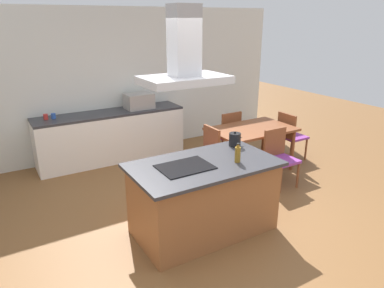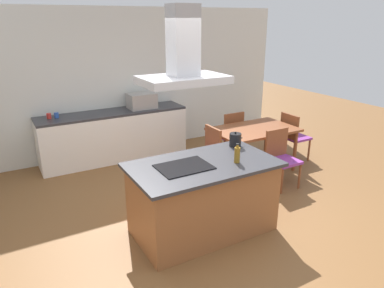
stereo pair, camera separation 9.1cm
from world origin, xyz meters
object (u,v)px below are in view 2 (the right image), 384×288
Objects in this scene: cooktop at (184,167)px; tea_kettle at (235,140)px; coffee_mug_blue at (56,115)px; chair_at_left_end at (207,152)px; coffee_mug_red at (49,116)px; chair_facing_back_wall at (230,132)px; countertop_microwave at (142,101)px; olive_oil_bottle at (237,155)px; chair_at_right_end at (293,134)px; dining_table at (254,133)px; range_hood at (183,59)px; chair_facing_island at (280,154)px.

tea_kettle is (0.93, 0.30, 0.08)m from cooktop.
chair_at_left_end is at bearing -42.55° from coffee_mug_blue.
coffee_mug_red reaches higher than chair_at_left_end.
coffee_mug_red is 3.18m from chair_facing_back_wall.
olive_oil_bottle is at bearing -90.95° from countertop_microwave.
countertop_microwave is 2.85m from chair_at_right_end.
chair_at_right_end is (1.96, 0.89, -0.48)m from tea_kettle.
coffee_mug_red is 3.45m from dining_table.
coffee_mug_blue is at bearing 154.85° from chair_at_right_end.
countertop_microwave is 1.82m from chair_at_left_end.
countertop_microwave is at bearing 77.13° from range_hood.
tea_kettle is 3.27m from coffee_mug_red.
chair_at_left_end is 1.13m from chair_facing_back_wall.
coffee_mug_blue is 3.28m from range_hood.
countertop_microwave is 2.75m from chair_facing_island.
range_hood reaches higher than cooktop.
dining_table is (2.83, -1.76, -0.28)m from coffee_mug_blue.
coffee_mug_red is at bearing 108.40° from cooktop.
coffee_mug_red is 0.10× the size of chair_at_left_end.
cooktop is 2.58× the size of olive_oil_bottle.
tea_kettle is 0.15× the size of dining_table.
chair_facing_island is at bearing 11.98° from tea_kettle.
chair_at_right_end reaches higher than dining_table.
chair_facing_island is (0.92, -0.67, 0.00)m from chair_at_left_end.
tea_kettle is 0.23× the size of chair_at_right_end.
coffee_mug_blue reaches higher than chair_facing_back_wall.
chair_at_right_end is at bearing -25.15° from coffee_mug_blue.
coffee_mug_red is 2.73m from chair_at_left_end.
cooktop is 2.31m from dining_table.
chair_facing_back_wall is at bearing 143.99° from chair_at_right_end.
cooktop is 2.73m from chair_facing_back_wall.
cooktop is 1.20m from range_hood.
chair_at_left_end is at bearing -76.91° from countertop_microwave.
coffee_mug_red is 0.10× the size of range_hood.
olive_oil_bottle reaches higher than chair_facing_back_wall.
dining_table is (2.95, -1.77, -0.28)m from coffee_mug_red.
chair_at_right_end is at bearing 22.31° from range_hood.
cooktop is at bearing -148.98° from dining_table.
countertop_microwave reaches higher than chair_facing_island.
tea_kettle is 0.23× the size of chair_facing_island.
coffee_mug_blue reaches higher than chair_facing_island.
countertop_microwave reaches higher than chair_facing_back_wall.
chair_facing_island is at bearing -90.00° from chair_facing_back_wall.
coffee_mug_red reaches higher than chair_facing_back_wall.
countertop_microwave reaches higher than chair_at_left_end.
tea_kettle is 0.23× the size of range_hood.
olive_oil_bottle is (0.61, -0.18, 0.09)m from cooktop.
chair_facing_back_wall is at bearing -21.12° from coffee_mug_blue.
coffee_mug_blue is at bearing 158.88° from chair_facing_back_wall.
range_hood is (-0.93, -0.30, 1.11)m from tea_kettle.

